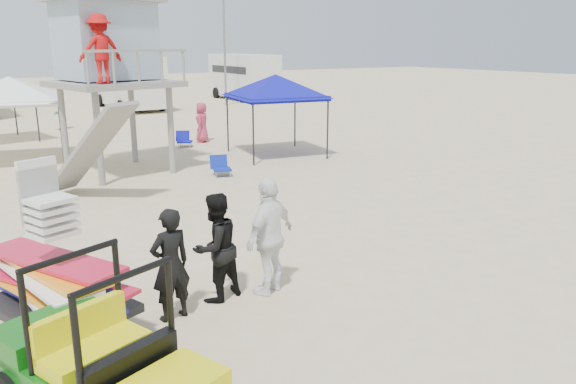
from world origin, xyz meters
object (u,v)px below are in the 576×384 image
lifeguard_tower (106,47)px  utility_cart (103,358)px  canopy_blue (276,78)px  surf_trailer (56,277)px  man_left (170,265)px

lifeguard_tower → utility_cart: bearing=-106.6°
lifeguard_tower → canopy_blue: (5.82, -0.31, -1.09)m
surf_trailer → man_left: 1.55m
man_left → canopy_blue: canopy_blue is taller
surf_trailer → man_left: bearing=-11.2°
utility_cart → man_left: size_ratio=1.59×
lifeguard_tower → canopy_blue: 5.93m
surf_trailer → man_left: size_ratio=1.52×
surf_trailer → lifeguard_tower: lifeguard_tower is taller
utility_cart → man_left: (1.52, 2.03, -0.01)m
man_left → surf_trailer: bearing=-18.7°
utility_cart → surf_trailer: bearing=89.9°
lifeguard_tower → man_left: bearing=-101.9°
utility_cart → surf_trailer: size_ratio=1.05×
surf_trailer → utility_cart: bearing=-90.1°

